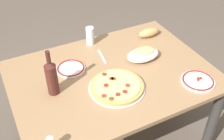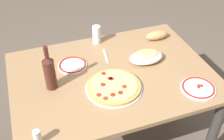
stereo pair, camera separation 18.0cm
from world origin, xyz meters
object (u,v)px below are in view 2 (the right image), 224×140
(wine_bottle, at_px, (49,72))
(side_plate_near, at_px, (198,88))
(bread_loaf, at_px, (157,35))
(baked_pasta_dish, at_px, (146,56))
(pepperoni_pizza, at_px, (114,87))
(side_plate_far, at_px, (73,65))
(water_glass, at_px, (97,35))
(spice_shaker, at_px, (37,137))
(dining_table, at_px, (112,86))

(wine_bottle, xyz_separation_m, side_plate_near, (-0.84, 0.32, -0.11))
(bread_loaf, bearing_deg, baked_pasta_dish, 49.36)
(pepperoni_pizza, relative_size, wine_bottle, 1.18)
(wine_bottle, bearing_deg, side_plate_far, -135.86)
(pepperoni_pizza, relative_size, bread_loaf, 1.96)
(baked_pasta_dish, bearing_deg, bread_loaf, -130.64)
(pepperoni_pizza, distance_m, water_glass, 0.54)
(pepperoni_pizza, bearing_deg, baked_pasta_dish, -148.11)
(bread_loaf, bearing_deg, pepperoni_pizza, 39.98)
(bread_loaf, xyz_separation_m, spice_shaker, (1.00, 0.68, 0.01))
(spice_shaker, bearing_deg, baked_pasta_dish, -150.88)
(side_plate_near, height_order, spice_shaker, spice_shaker)
(dining_table, height_order, baked_pasta_dish, baked_pasta_dish)
(dining_table, height_order, spice_shaker, spice_shaker)
(dining_table, bearing_deg, wine_bottle, -0.35)
(pepperoni_pizza, xyz_separation_m, spice_shaker, (0.49, 0.26, 0.03))
(bread_loaf, relative_size, spice_shaker, 2.07)
(dining_table, relative_size, wine_bottle, 4.36)
(dining_table, bearing_deg, pepperoni_pizza, 75.20)
(baked_pasta_dish, height_order, wine_bottle, wine_bottle)
(bread_loaf, height_order, spice_shaker, spice_shaker)
(baked_pasta_dish, bearing_deg, spice_shaker, 29.12)
(baked_pasta_dish, bearing_deg, side_plate_far, -13.28)
(water_glass, height_order, side_plate_near, water_glass)
(dining_table, relative_size, bread_loaf, 7.26)
(side_plate_far, bearing_deg, bread_loaf, -170.36)
(dining_table, height_order, side_plate_far, side_plate_far)
(wine_bottle, relative_size, spice_shaker, 3.45)
(side_plate_near, distance_m, spice_shaker, 0.98)
(baked_pasta_dish, xyz_separation_m, water_glass, (0.25, -0.34, 0.03))
(baked_pasta_dish, height_order, spice_shaker, spice_shaker)
(baked_pasta_dish, relative_size, bread_loaf, 1.34)
(spice_shaker, bearing_deg, side_plate_far, -118.56)
(pepperoni_pizza, height_order, bread_loaf, bread_loaf)
(wine_bottle, height_order, side_plate_far, wine_bottle)
(side_plate_near, xyz_separation_m, spice_shaker, (0.98, 0.08, 0.03))
(baked_pasta_dish, bearing_deg, wine_bottle, 4.04)
(baked_pasta_dish, bearing_deg, pepperoni_pizza, 31.89)
(side_plate_near, xyz_separation_m, side_plate_far, (0.67, -0.48, -0.00))
(side_plate_near, bearing_deg, wine_bottle, -20.86)
(baked_pasta_dish, relative_size, side_plate_near, 1.13)
(pepperoni_pizza, xyz_separation_m, side_plate_far, (0.19, -0.30, -0.01))
(baked_pasta_dish, distance_m, wine_bottle, 0.67)
(baked_pasta_dish, bearing_deg, water_glass, -53.97)
(pepperoni_pizza, relative_size, water_glass, 2.56)
(spice_shaker, bearing_deg, bread_loaf, -145.81)
(baked_pasta_dish, relative_size, wine_bottle, 0.80)
(water_glass, xyz_separation_m, side_plate_far, (0.24, 0.23, -0.06))
(pepperoni_pizza, xyz_separation_m, wine_bottle, (0.36, -0.14, 0.11))
(dining_table, xyz_separation_m, water_glass, (-0.02, -0.39, 0.18))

